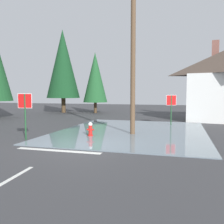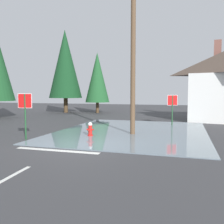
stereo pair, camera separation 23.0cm
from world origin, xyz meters
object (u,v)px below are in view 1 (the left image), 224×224
object	(u,v)px
pine_tree_mid_left	(63,64)
utility_pole	(133,50)
fire_hydrant	(90,129)
stop_sign_far	(171,104)
pine_tree_short_left	(95,78)
stop_sign_near	(25,107)

from	to	relation	value
pine_tree_mid_left	utility_pole	bearing A→B (deg)	-49.87
fire_hydrant	stop_sign_far	distance (m)	7.40
utility_pole	pine_tree_short_left	world-z (taller)	utility_pole
stop_sign_far	pine_tree_mid_left	size ratio (longest dim) A/B	0.23
stop_sign_near	pine_tree_short_left	size ratio (longest dim) A/B	0.33
fire_hydrant	pine_tree_short_left	bearing A→B (deg)	108.86
stop_sign_near	utility_pole	xyz separation A→B (m)	(5.01, 3.11, 3.13)
stop_sign_far	stop_sign_near	bearing A→B (deg)	-131.77
stop_sign_far	pine_tree_short_left	bearing A→B (deg)	135.28
stop_sign_near	fire_hydrant	world-z (taller)	stop_sign_near
utility_pole	pine_tree_short_left	bearing A→B (deg)	117.75
pine_tree_mid_left	stop_sign_near	bearing A→B (deg)	-69.13
stop_sign_near	utility_pole	world-z (taller)	utility_pole
stop_sign_near	pine_tree_short_left	world-z (taller)	pine_tree_short_left
fire_hydrant	pine_tree_mid_left	distance (m)	18.23
stop_sign_near	utility_pole	distance (m)	6.68
utility_pole	fire_hydrant	bearing A→B (deg)	-148.23
stop_sign_near	pine_tree_short_left	bearing A→B (deg)	97.76
fire_hydrant	stop_sign_far	bearing A→B (deg)	55.75
fire_hydrant	pine_tree_mid_left	size ratio (longest dim) A/B	0.08
stop_sign_near	fire_hydrant	bearing A→B (deg)	31.92
pine_tree_short_left	stop_sign_near	bearing A→B (deg)	-82.24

